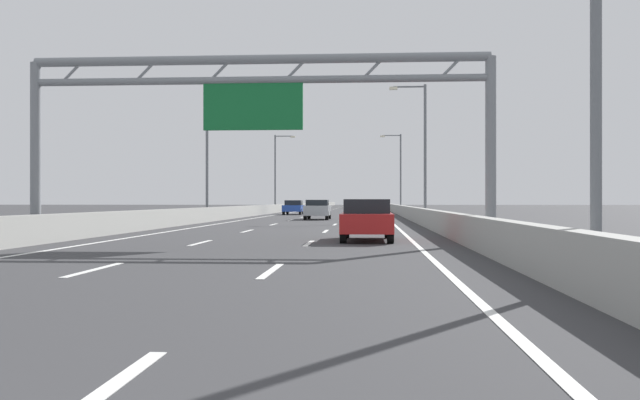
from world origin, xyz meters
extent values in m
plane|color=#38383A|center=(0.00, 100.00, 0.00)|extent=(260.00, 260.00, 0.00)
cube|color=white|center=(-1.80, 12.50, 0.01)|extent=(0.16, 3.00, 0.01)
cube|color=white|center=(-1.80, 21.50, 0.01)|extent=(0.16, 3.00, 0.01)
cube|color=white|center=(-1.80, 30.50, 0.01)|extent=(0.16, 3.00, 0.01)
cube|color=white|center=(-1.80, 39.50, 0.01)|extent=(0.16, 3.00, 0.01)
cube|color=white|center=(-1.80, 48.50, 0.01)|extent=(0.16, 3.00, 0.01)
cube|color=white|center=(-1.80, 57.50, 0.01)|extent=(0.16, 3.00, 0.01)
cube|color=white|center=(-1.80, 66.50, 0.01)|extent=(0.16, 3.00, 0.01)
cube|color=white|center=(-1.80, 75.50, 0.01)|extent=(0.16, 3.00, 0.01)
cube|color=white|center=(-1.80, 84.50, 0.01)|extent=(0.16, 3.00, 0.01)
cube|color=white|center=(-1.80, 93.50, 0.01)|extent=(0.16, 3.00, 0.01)
cube|color=white|center=(-1.80, 102.50, 0.01)|extent=(0.16, 3.00, 0.01)
cube|color=white|center=(-1.80, 111.50, 0.01)|extent=(0.16, 3.00, 0.01)
cube|color=white|center=(-1.80, 120.50, 0.01)|extent=(0.16, 3.00, 0.01)
cube|color=white|center=(-1.80, 129.50, 0.01)|extent=(0.16, 3.00, 0.01)
cube|color=white|center=(-1.80, 138.50, 0.01)|extent=(0.16, 3.00, 0.01)
cube|color=white|center=(-1.80, 147.50, 0.01)|extent=(0.16, 3.00, 0.01)
cube|color=white|center=(-1.80, 156.50, 0.01)|extent=(0.16, 3.00, 0.01)
cube|color=white|center=(1.80, 3.50, 0.01)|extent=(0.16, 3.00, 0.01)
cube|color=white|center=(1.80, 12.50, 0.01)|extent=(0.16, 3.00, 0.01)
cube|color=white|center=(1.80, 21.50, 0.01)|extent=(0.16, 3.00, 0.01)
cube|color=white|center=(1.80, 30.50, 0.01)|extent=(0.16, 3.00, 0.01)
cube|color=white|center=(1.80, 39.50, 0.01)|extent=(0.16, 3.00, 0.01)
cube|color=white|center=(1.80, 48.50, 0.01)|extent=(0.16, 3.00, 0.01)
cube|color=white|center=(1.80, 57.50, 0.01)|extent=(0.16, 3.00, 0.01)
cube|color=white|center=(1.80, 66.50, 0.01)|extent=(0.16, 3.00, 0.01)
cube|color=white|center=(1.80, 75.50, 0.01)|extent=(0.16, 3.00, 0.01)
cube|color=white|center=(1.80, 84.50, 0.01)|extent=(0.16, 3.00, 0.01)
cube|color=white|center=(1.80, 93.50, 0.01)|extent=(0.16, 3.00, 0.01)
cube|color=white|center=(1.80, 102.50, 0.01)|extent=(0.16, 3.00, 0.01)
cube|color=white|center=(1.80, 111.50, 0.01)|extent=(0.16, 3.00, 0.01)
cube|color=white|center=(1.80, 120.50, 0.01)|extent=(0.16, 3.00, 0.01)
cube|color=white|center=(1.80, 129.50, 0.01)|extent=(0.16, 3.00, 0.01)
cube|color=white|center=(1.80, 138.50, 0.01)|extent=(0.16, 3.00, 0.01)
cube|color=white|center=(1.80, 147.50, 0.01)|extent=(0.16, 3.00, 0.01)
cube|color=white|center=(1.80, 156.50, 0.01)|extent=(0.16, 3.00, 0.01)
cube|color=white|center=(-5.25, 88.00, 0.01)|extent=(0.16, 176.00, 0.01)
cube|color=white|center=(5.25, 88.00, 0.01)|extent=(0.16, 176.00, 0.01)
cube|color=#9E9E99|center=(-6.90, 110.00, 0.47)|extent=(0.45, 220.00, 0.95)
cube|color=#9E9E99|center=(6.90, 110.00, 0.47)|extent=(0.45, 220.00, 0.95)
cylinder|color=gray|center=(-7.79, 22.28, 3.10)|extent=(0.36, 0.36, 6.20)
cylinder|color=gray|center=(7.79, 22.28, 3.10)|extent=(0.36, 0.36, 6.20)
cylinder|color=gray|center=(0.00, 22.28, 6.20)|extent=(15.59, 0.32, 0.32)
cylinder|color=gray|center=(0.00, 22.28, 5.50)|extent=(15.59, 0.26, 0.26)
cylinder|color=gray|center=(-6.50, 22.28, 5.85)|extent=(0.74, 0.10, 0.74)
cylinder|color=gray|center=(-3.90, 22.28, 5.85)|extent=(0.74, 0.10, 0.74)
cylinder|color=gray|center=(-1.30, 22.28, 5.85)|extent=(0.74, 0.10, 0.74)
cylinder|color=gray|center=(1.30, 22.28, 5.85)|extent=(0.74, 0.10, 0.74)
cylinder|color=gray|center=(3.90, 22.28, 5.85)|extent=(0.74, 0.10, 0.74)
cylinder|color=gray|center=(6.50, 22.28, 5.85)|extent=(0.74, 0.10, 0.74)
cube|color=#146B33|center=(-0.17, 22.28, 4.60)|extent=(3.40, 0.12, 1.60)
cylinder|color=slate|center=(7.70, 11.21, 4.75)|extent=(0.20, 0.20, 9.50)
cylinder|color=slate|center=(-7.70, 47.89, 4.75)|extent=(0.20, 0.20, 9.50)
cylinder|color=slate|center=(-6.60, 47.89, 9.35)|extent=(2.20, 0.12, 0.12)
cube|color=#F2EAC6|center=(-5.50, 47.89, 9.25)|extent=(0.56, 0.28, 0.20)
cylinder|color=slate|center=(7.70, 47.89, 4.75)|extent=(0.20, 0.20, 9.50)
cylinder|color=slate|center=(6.60, 47.89, 9.35)|extent=(2.20, 0.12, 0.12)
cube|color=#F2EAC6|center=(5.50, 47.89, 9.25)|extent=(0.56, 0.28, 0.20)
cylinder|color=slate|center=(-7.70, 84.57, 4.75)|extent=(0.20, 0.20, 9.50)
cylinder|color=slate|center=(-6.60, 84.57, 9.35)|extent=(2.20, 0.12, 0.12)
cube|color=#F2EAC6|center=(-5.50, 84.57, 9.25)|extent=(0.56, 0.28, 0.20)
cylinder|color=slate|center=(7.70, 84.57, 4.75)|extent=(0.20, 0.20, 9.50)
cylinder|color=slate|center=(6.60, 84.57, 9.35)|extent=(2.20, 0.12, 0.12)
cube|color=#F2EAC6|center=(5.50, 84.57, 9.25)|extent=(0.56, 0.28, 0.20)
cube|color=silver|center=(3.78, 74.49, 0.66)|extent=(1.79, 4.12, 0.68)
cube|color=black|center=(3.78, 74.00, 1.25)|extent=(1.58, 1.95, 0.50)
cylinder|color=black|center=(2.99, 76.00, 0.32)|extent=(0.22, 0.64, 0.64)
cylinder|color=black|center=(4.56, 76.00, 0.32)|extent=(0.22, 0.64, 0.64)
cylinder|color=black|center=(2.99, 72.98, 0.32)|extent=(0.22, 0.64, 0.64)
cylinder|color=black|center=(4.56, 72.98, 0.32)|extent=(0.22, 0.64, 0.64)
cube|color=yellow|center=(0.08, 134.40, 0.62)|extent=(1.70, 4.37, 0.60)
cube|color=black|center=(0.08, 134.56, 1.16)|extent=(1.50, 1.98, 0.47)
cylinder|color=black|center=(-0.67, 136.04, 0.32)|extent=(0.22, 0.64, 0.64)
cylinder|color=black|center=(0.82, 136.04, 0.32)|extent=(0.22, 0.64, 0.64)
cylinder|color=black|center=(-0.67, 132.77, 0.32)|extent=(0.22, 0.64, 0.64)
cylinder|color=black|center=(0.82, 132.77, 0.32)|extent=(0.22, 0.64, 0.64)
cube|color=#2347AD|center=(-3.72, 68.69, 0.63)|extent=(1.85, 4.44, 0.63)
cube|color=black|center=(-3.72, 68.79, 1.19)|extent=(1.63, 2.02, 0.48)
cylinder|color=black|center=(-4.54, 70.36, 0.32)|extent=(0.22, 0.64, 0.64)
cylinder|color=black|center=(-2.90, 70.36, 0.32)|extent=(0.22, 0.64, 0.64)
cylinder|color=black|center=(-4.54, 67.02, 0.32)|extent=(0.22, 0.64, 0.64)
cylinder|color=black|center=(-2.90, 67.02, 0.32)|extent=(0.22, 0.64, 0.64)
cube|color=red|center=(3.69, 23.29, 0.64)|extent=(1.76, 4.35, 0.64)
cube|color=black|center=(3.69, 22.92, 1.21)|extent=(1.55, 1.80, 0.49)
cylinder|color=black|center=(2.92, 24.92, 0.32)|extent=(0.22, 0.64, 0.64)
cylinder|color=black|center=(4.46, 24.92, 0.32)|extent=(0.22, 0.64, 0.64)
cylinder|color=black|center=(2.92, 21.67, 0.32)|extent=(0.22, 0.64, 0.64)
cylinder|color=black|center=(4.46, 21.67, 0.32)|extent=(0.22, 0.64, 0.64)
cube|color=black|center=(3.53, 103.87, 0.63)|extent=(1.81, 4.23, 0.63)
cube|color=black|center=(3.53, 103.47, 1.20)|extent=(1.59, 1.96, 0.51)
cylinder|color=black|center=(2.73, 105.44, 0.32)|extent=(0.22, 0.64, 0.64)
cylinder|color=black|center=(4.32, 105.44, 0.32)|extent=(0.22, 0.64, 0.64)
cylinder|color=black|center=(2.73, 102.31, 0.32)|extent=(0.22, 0.64, 0.64)
cylinder|color=black|center=(4.32, 102.31, 0.32)|extent=(0.22, 0.64, 0.64)
cube|color=#A8ADB2|center=(0.00, 50.55, 0.68)|extent=(1.79, 4.38, 0.72)
cube|color=black|center=(0.00, 50.29, 1.25)|extent=(1.57, 2.05, 0.42)
cylinder|color=black|center=(-0.78, 52.19, 0.32)|extent=(0.22, 0.64, 0.64)
cylinder|color=black|center=(0.79, 52.19, 0.32)|extent=(0.22, 0.64, 0.64)
cylinder|color=black|center=(-0.78, 48.91, 0.32)|extent=(0.22, 0.64, 0.64)
cylinder|color=black|center=(0.79, 48.91, 0.32)|extent=(0.22, 0.64, 0.64)
camera|label=1|loc=(3.73, -1.34, 1.40)|focal=39.43mm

